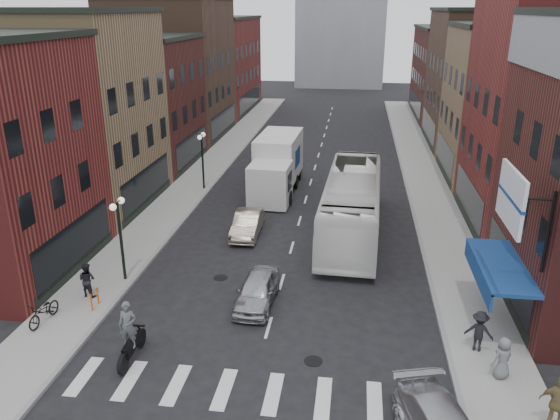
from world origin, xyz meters
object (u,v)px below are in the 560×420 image
Objects in this scene: box_truck at (277,166)px; parked_bicycle at (44,311)px; streetlamp_far at (202,151)px; ped_left_solo at (87,280)px; ped_right_a at (479,331)px; streetlamp_near at (119,225)px; sedan_left_far at (247,224)px; sedan_left_near at (257,290)px; ped_right_c at (503,358)px; transit_bus at (352,204)px; bike_rack at (95,299)px; billboard_sign at (513,200)px; ped_right_b at (559,404)px; motorcycle_rider at (129,334)px.

parked_bicycle is at bearing -108.12° from box_truck.
ped_left_solo is at bearing -93.46° from streetlamp_far.
ped_left_solo is at bearing 11.39° from ped_right_a.
streetlamp_near is 1.01× the size of sedan_left_far.
ped_right_c is at bearing -21.45° from sedan_left_near.
sedan_left_far is at bearing 54.07° from streetlamp_near.
transit_bus is at bearing 67.40° from sedan_left_near.
parked_bicycle is at bearing -112.81° from streetlamp_near.
ped_left_solo is (-0.95, -1.77, -1.96)m from streetlamp_near.
bike_rack is at bearing 47.93° from parked_bicycle.
streetlamp_near is 0.46× the size of box_truck.
transit_bus is at bearing -48.36° from ped_right_a.
streetlamp_far is 1.05× the size of sedan_left_near.
transit_bus is at bearing 116.24° from billboard_sign.
sedan_left_far is at bearing -23.03° from ped_right_b.
streetlamp_near is 2.81m from ped_left_solo.
ped_right_c is at bearing 179.92° from ped_left_solo.
parked_bicycle is at bearing -137.63° from bike_rack.
billboard_sign is 5.47m from ped_right_c.
billboard_sign is at bearing 7.45° from parked_bicycle.
ped_right_c is (17.68, -1.10, 0.29)m from parked_bicycle.
sedan_left_near is at bearing -53.71° from ped_right_c.
billboard_sign reaches higher than sedan_left_near.
box_truck is at bearing 121.00° from billboard_sign.
bike_rack is 17.89m from ped_right_b.
streetlamp_far is at bearing 94.91° from motorcycle_rider.
ped_right_c is at bearing -47.15° from sedan_left_far.
box_truck is 2.27× the size of sedan_left_near.
bike_rack is at bearing 14.45° from ped_right_a.
ped_right_c is at bearing -0.01° from motorcycle_rider.
streetlamp_near is at bearing 1.58° from ped_right_b.
streetlamp_far is 2.53× the size of ped_right_a.
ped_right_c is at bearing -50.23° from streetlamp_far.
bike_rack is at bearing -105.12° from box_truck.
streetlamp_near is 1.00× the size of streetlamp_far.
streetlamp_near is 13.02m from transit_bus.
ped_right_b is at bearing -29.97° from sedan_left_near.
ped_right_a is (8.87, -2.44, 0.29)m from sedan_left_near.
streetlamp_far is at bearing -30.89° from ped_right_a.
bike_rack is 2.06m from parked_bicycle.
ped_right_b reaches higher than ped_right_c.
streetlamp_far reaches higher than ped_right_b.
streetlamp_near is 0.32× the size of transit_bus.
bike_rack is 0.42× the size of ped_right_b.
ped_left_solo is at bearing -125.72° from sedan_left_far.
motorcycle_rider is 6.08m from sedan_left_near.
streetlamp_far is 27.54m from ped_right_b.
ped_right_c is (16.92, -3.41, -0.02)m from ped_left_solo.
streetlamp_near is 8.26m from sedan_left_far.
ped_right_c is at bearing -64.83° from transit_bus.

